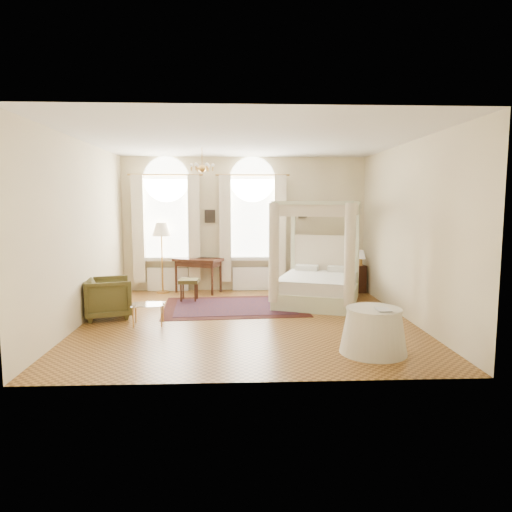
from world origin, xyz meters
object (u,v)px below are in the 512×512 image
Objects in this scene: writing_desk at (198,263)px; side_table at (373,331)px; floor_lamp at (161,233)px; canopy_bed at (318,281)px; nightstand at (355,278)px; coffee_table at (148,306)px; stool at (189,283)px; armchair at (108,298)px.

writing_desk is 1.29× the size of side_table.
writing_desk is at bearing 0.00° from floor_lamp.
canopy_bed is at bearing -20.94° from floor_lamp.
canopy_bed reaches higher than nightstand.
canopy_bed is 4.16× the size of coffee_table.
stool is 4.81m from side_table.
coffee_table is at bearing -154.30° from canopy_bed.
writing_desk is 1.01m from stool.
armchair is (-5.36, -2.30, 0.05)m from nightstand.
writing_desk reaches higher than coffee_table.
canopy_bed reaches higher than stool.
canopy_bed reaches higher than floor_lamp.
stool is at bearing -52.13° from floor_lamp.
canopy_bed is at bearing -26.86° from writing_desk.
stool is at bearing 171.66° from canopy_bed.
floor_lamp is (0.65, 2.41, 1.07)m from armchair.
floor_lamp is at bearing -180.00° from writing_desk.
side_table is (3.05, -3.72, -0.08)m from stool.
floor_lamp is at bearing 127.87° from stool.
stool is 1.60m from floor_lamp.
writing_desk is at bearing 77.53° from coffee_table.
side_table is at bearing -50.66° from stool.
canopy_bed reaches higher than side_table.
writing_desk is 2.87m from armchair.
writing_desk is 2.59× the size of stool.
nightstand is at bearing -1.63° from writing_desk.
nightstand is 0.79× the size of armchair.
coffee_table is (-0.66, -2.97, -0.37)m from writing_desk.
side_table is at bearing -101.40° from nightstand.
floor_lamp reaches higher than coffee_table.
nightstand is 0.53× the size of writing_desk.
floor_lamp reaches higher than side_table.
canopy_bed is at bearing -132.37° from nightstand.
stool is 0.28× the size of floor_lamp.
canopy_bed is 4.34m from armchair.
writing_desk is at bearing 121.99° from side_table.
armchair is at bearing -122.28° from writing_desk.
coffee_table is (0.86, -0.56, -0.04)m from armchair.
canopy_bed is at bearing 93.89° from side_table.
floor_lamp is at bearing 94.08° from coffee_table.
canopy_bed is 1.43× the size of floor_lamp.
writing_desk reaches higher than nightstand.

